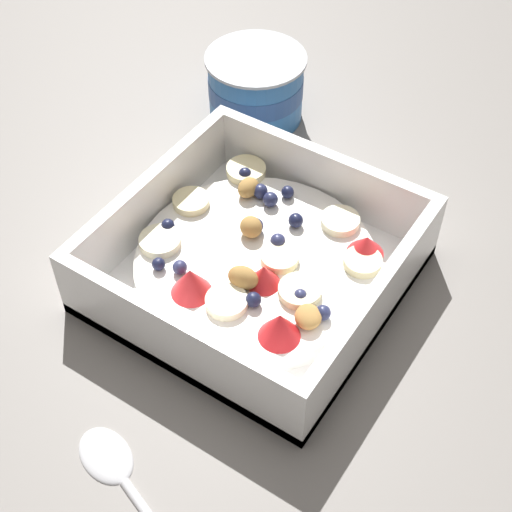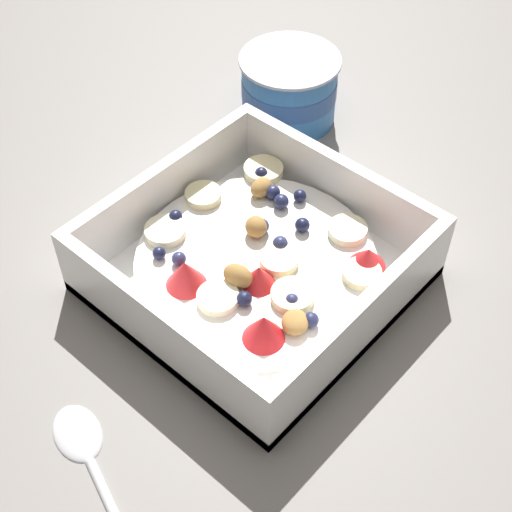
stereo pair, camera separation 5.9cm
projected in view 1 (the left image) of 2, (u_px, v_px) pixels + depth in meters
ground_plane at (269, 278)px, 0.61m from camera, size 2.40×2.40×0.00m
fruit_bowl at (257, 265)px, 0.60m from camera, size 0.22×0.22×0.06m
spoon at (126, 482)px, 0.49m from camera, size 0.07×0.17×0.01m
yogurt_cup at (256, 87)px, 0.73m from camera, size 0.10×0.10×0.07m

